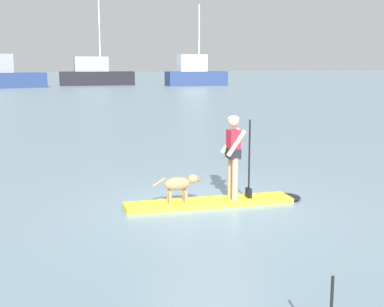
{
  "coord_description": "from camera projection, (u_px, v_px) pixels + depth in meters",
  "views": [
    {
      "loc": [
        -3.9,
        -9.53,
        2.82
      ],
      "look_at": [
        0.0,
        1.0,
        0.9
      ],
      "focal_mm": 49.02,
      "sensor_mm": 36.0,
      "label": 1
    }
  ],
  "objects": [
    {
      "name": "ground_plane",
      "position": [
        209.0,
        205.0,
        10.61
      ],
      "size": [
        400.0,
        400.0,
        0.0
      ],
      "primitive_type": "plane",
      "color": "slate"
    },
    {
      "name": "paddleboard",
      "position": [
        220.0,
        202.0,
        10.67
      ],
      "size": [
        3.76,
        0.97,
        0.1
      ],
      "color": "yellow",
      "rests_on": "ground_plane"
    },
    {
      "name": "person_paddler",
      "position": [
        234.0,
        151.0,
        10.56
      ],
      "size": [
        0.63,
        0.51,
        1.7
      ],
      "color": "tan",
      "rests_on": "paddleboard"
    },
    {
      "name": "dog",
      "position": [
        180.0,
        184.0,
        10.38
      ],
      "size": [
        1.0,
        0.27,
        0.55
      ],
      "color": "#997A51",
      "rests_on": "paddleboard"
    },
    {
      "name": "moored_boat_far_port",
      "position": [
        96.0,
        74.0,
        70.76
      ],
      "size": [
        10.02,
        3.35,
        12.28
      ],
      "color": "black",
      "rests_on": "ground_plane"
    },
    {
      "name": "moored_boat_far_starboard",
      "position": [
        195.0,
        74.0,
        69.59
      ],
      "size": [
        8.13,
        3.17,
        10.55
      ],
      "color": "navy",
      "rests_on": "ground_plane"
    }
  ]
}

